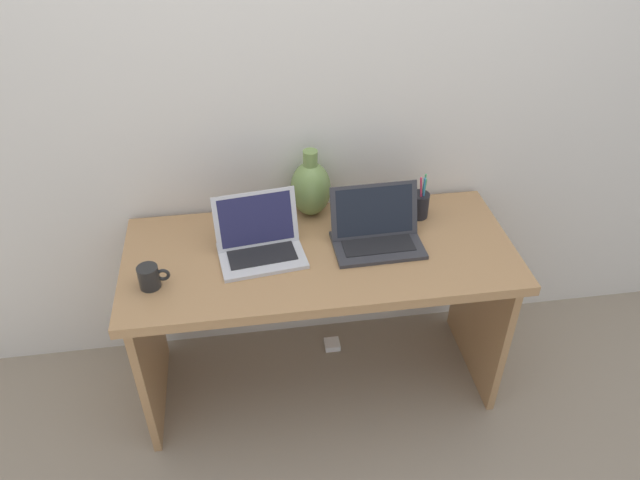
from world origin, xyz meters
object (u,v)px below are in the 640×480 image
laptop_left (259,239)px  laptop_right (376,229)px  green_vase (311,188)px  pen_cup (419,204)px  coffee_mug (150,277)px  power_brick (332,344)px

laptop_left → laptop_right: (0.44, -0.00, -0.00)m
green_vase → pen_cup: bearing=-11.3°
green_vase → pen_cup: size_ratio=1.49×
green_vase → coffee_mug: size_ratio=2.59×
coffee_mug → power_brick: 1.07m
green_vase → pen_cup: (0.43, -0.09, -0.06)m
laptop_right → green_vase: green_vase is taller
laptop_right → coffee_mug: 0.84m
coffee_mug → pen_cup: pen_cup is taller
laptop_left → laptop_right: laptop_left is taller
green_vase → power_brick: bearing=-39.4°
laptop_right → pen_cup: (0.21, 0.14, -0.00)m
laptop_left → power_brick: laptop_left is taller
green_vase → coffee_mug: (-0.61, -0.37, -0.08)m
coffee_mug → power_brick: (0.70, 0.30, -0.76)m
pen_cup → green_vase: bearing=168.7°
laptop_right → green_vase: bearing=133.5°
green_vase → coffee_mug: bearing=-148.7°
laptop_right → power_brick: (-0.13, 0.16, -0.77)m
coffee_mug → power_brick: size_ratio=1.56×
coffee_mug → power_brick: coffee_mug is taller
laptop_left → coffee_mug: 0.41m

